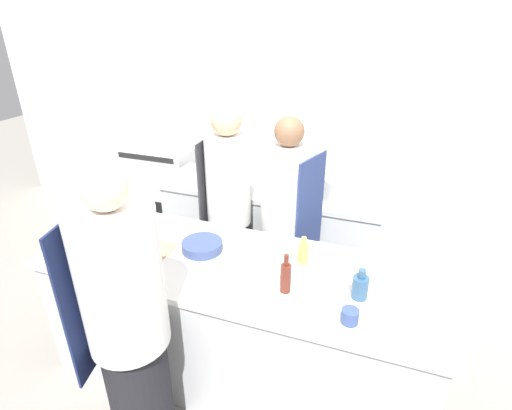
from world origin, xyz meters
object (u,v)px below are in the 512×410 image
bottle_vinegar (360,287)px  bowl_ceramic_blue (202,246)px  chef_at_pass_far (229,212)px  bowl_prep_small (281,270)px  chef_at_prep_near (129,330)px  cup (350,316)px  bottle_wine (303,253)px  stockpot (343,190)px  chef_at_stove (286,223)px  oven_range (166,186)px  bowl_mixing_large (115,226)px  bottle_olive_oil (286,277)px

bottle_vinegar → bowl_ceramic_blue: 1.04m
chef_at_pass_far → bowl_prep_small: bearing=-139.7°
chef_at_prep_near → cup: chef_at_prep_near is taller
bottle_wine → stockpot: bearing=85.0°
chef_at_prep_near → chef_at_stove: bearing=-28.2°
oven_range → cup: bearing=-40.9°
chef_at_pass_far → bottle_wine: chef_at_pass_far is taller
oven_range → bowl_ceramic_blue: bearing=-51.2°
chef_at_stove → bottle_vinegar: (0.65, -0.83, 0.15)m
bottle_vinegar → bowl_prep_small: bearing=172.5°
bowl_mixing_large → bowl_prep_small: (1.28, -0.11, 0.00)m
bottle_vinegar → chef_at_pass_far: bearing=145.8°
bowl_ceramic_blue → stockpot: size_ratio=0.84×
chef_at_pass_far → bowl_ceramic_blue: (0.08, -0.61, 0.06)m
chef_at_pass_far → cup: 1.45m
chef_at_pass_far → chef_at_stove: bearing=-83.2°
chef_at_stove → bottle_olive_oil: (0.25, -0.91, 0.17)m
chef_at_stove → bowl_prep_small: bearing=29.9°
chef_at_stove → cup: (0.63, -1.04, 0.11)m
oven_range → bottle_olive_oil: bearing=-43.9°
cup → oven_range: bearing=139.1°
bowl_mixing_large → chef_at_prep_near: bearing=-49.3°
chef_at_prep_near → cup: bearing=-81.2°
chef_at_pass_far → bowl_mixing_large: 0.86m
bowl_ceramic_blue → stockpot: bearing=55.7°
chef_at_pass_far → bottle_vinegar: chef_at_pass_far is taller
oven_range → bottle_olive_oil: 2.79m
chef_at_prep_near → bottle_olive_oil: bearing=-63.5°
oven_range → chef_at_pass_far: bearing=-40.0°
stockpot → bottle_vinegar: bearing=-77.0°
chef_at_prep_near → bottle_wine: 1.09m
bottle_wine → bowl_ceramic_blue: bearing=-172.8°
bottle_wine → bowl_prep_small: 0.19m
oven_range → bottle_wine: (2.00, -1.59, 0.48)m
bowl_mixing_large → cup: cup is taller
bottle_vinegar → stockpot: 1.26m
chef_at_prep_near → bowl_ceramic_blue: chef_at_prep_near is taller
chef_at_prep_near → bottle_olive_oil: 0.86m
chef_at_pass_far → bottle_wine: bearing=-128.3°
chef_at_stove → bottle_wine: (0.28, -0.60, 0.15)m
bowl_mixing_large → chef_at_pass_far: bearing=42.1°
bottle_vinegar → cup: (-0.02, -0.22, -0.03)m
chef_at_stove → stockpot: 0.57m
chef_at_stove → bottle_vinegar: chef_at_stove is taller
cup → stockpot: bearing=100.2°
bottle_olive_oil → chef_at_stove: bearing=105.4°
bottle_vinegar → bowl_mixing_large: bottle_vinegar is taller
chef_at_prep_near → chef_at_stove: 1.50m
chef_at_stove → stockpot: size_ratio=5.20×
bowl_prep_small → bottle_vinegar: bearing=-7.5°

